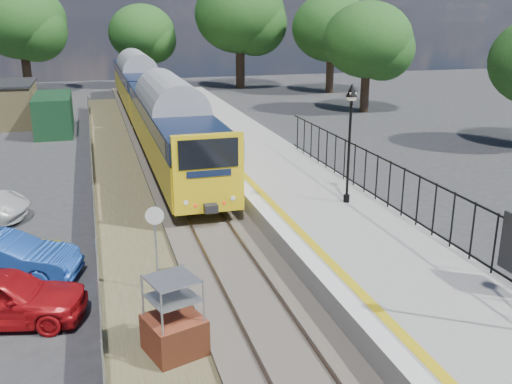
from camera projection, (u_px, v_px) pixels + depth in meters
name	position (u px, v px, depth m)	size (l,w,h in m)	color
ground	(260.00, 316.00, 15.64)	(120.00, 120.00, 0.00)	#2D2D30
track_bed	(185.00, 205.00, 24.35)	(5.90, 80.00, 0.29)	#473F38
platform	(302.00, 200.00, 23.95)	(5.00, 70.00, 0.90)	gray
platform_edge	(255.00, 194.00, 23.26)	(0.90, 70.00, 0.01)	silver
victorian_lamp_north	(351.00, 116.00, 21.25)	(0.44, 0.44, 4.60)	black
palisade_fence	(430.00, 206.00, 18.87)	(0.12, 26.00, 2.00)	black
wire_fence	(93.00, 186.00, 25.34)	(0.06, 52.00, 1.20)	#999EA3
tree_line	(145.00, 28.00, 52.49)	(56.80, 43.80, 11.88)	#332319
train	(150.00, 97.00, 39.81)	(2.82, 40.83, 3.51)	gold
brick_plinth	(174.00, 318.00, 13.66)	(1.60, 1.60, 2.05)	brown
speed_sign	(155.00, 235.00, 16.49)	(0.53, 0.16, 2.69)	#999EA3
car_red	(1.00, 297.00, 15.14)	(1.78, 4.43, 1.51)	#AE1015
car_blue	(1.00, 259.00, 17.46)	(1.61, 4.60, 1.52)	#1B46A4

